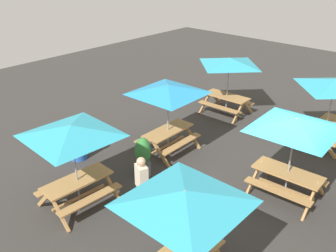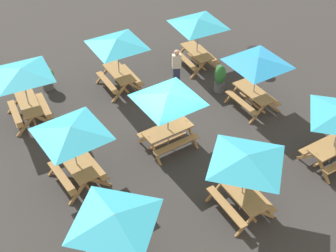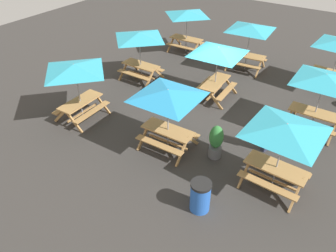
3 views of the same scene
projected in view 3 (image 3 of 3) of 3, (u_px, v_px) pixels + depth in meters
The scene contains 12 objects.
ground_plane at pixel (215, 101), 14.06m from camera, with size 33.51×33.51×0.00m, color #33302D.
picnic_table_0 at pixel (168, 98), 10.38m from camera, with size 2.83×2.83×2.34m.
picnic_table_1 at pixel (218, 54), 13.23m from camera, with size 2.83×2.83×2.34m.
picnic_table_3 at pixel (285, 133), 8.85m from camera, with size 2.82×2.82×2.34m.
picnic_table_4 at pixel (250, 31), 15.55m from camera, with size 2.82×2.82×2.34m.
picnic_table_5 at pixel (75, 72), 11.91m from camera, with size 2.04×2.04×2.34m.
picnic_table_6 at pixel (139, 39), 14.64m from camera, with size 2.02×2.02×2.34m.
picnic_table_7 at pixel (325, 82), 11.26m from camera, with size 2.83×2.83×2.34m.
picnic_table_8 at pixel (187, 16), 17.45m from camera, with size 2.03×2.03×2.34m.
trash_bin_blue at pixel (200, 196), 8.99m from camera, with size 0.59×0.59×0.98m.
potted_plant_0 at pixel (216, 141), 10.75m from camera, with size 0.47×0.47×1.24m.
person_standing at pixel (269, 129), 10.89m from camera, with size 0.34×0.42×1.67m.
Camera 3 is at (-5.06, 11.17, 7.25)m, focal length 35.00 mm.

